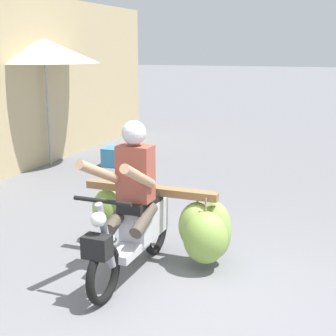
% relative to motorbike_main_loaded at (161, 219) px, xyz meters
% --- Properties ---
extents(ground_plane, '(120.00, 120.00, 0.00)m').
position_rel_motorbike_main_loaded_xyz_m(ground_plane, '(0.59, -0.90, -0.52)').
color(ground_plane, slate).
extents(motorbike_main_loaded, '(1.80, 1.86, 1.58)m').
position_rel_motorbike_main_loaded_xyz_m(motorbike_main_loaded, '(0.00, 0.00, 0.00)').
color(motorbike_main_loaded, black).
rests_on(motorbike_main_loaded, ground).
extents(market_umbrella_near_shop, '(2.06, 2.06, 2.43)m').
position_rel_motorbike_main_loaded_xyz_m(market_umbrella_near_shop, '(-3.79, 3.56, 1.69)').
color(market_umbrella_near_shop, '#99999E').
rests_on(market_umbrella_near_shop, ground).
extents(produce_crate, '(0.56, 0.40, 0.36)m').
position_rel_motorbike_main_loaded_xyz_m(produce_crate, '(-2.48, 3.93, -0.34)').
color(produce_crate, teal).
rests_on(produce_crate, ground).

